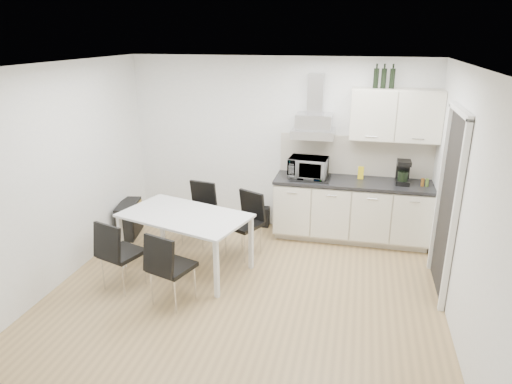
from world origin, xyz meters
TOP-DOWN VIEW (x-y plane):
  - ground at (0.00, 0.00)m, footprint 4.50×4.50m
  - wall_back at (0.00, 2.00)m, footprint 4.50×0.10m
  - wall_front at (0.00, -2.00)m, footprint 4.50×0.10m
  - wall_left at (-2.25, 0.00)m, footprint 0.10×4.00m
  - wall_right at (2.25, 0.00)m, footprint 0.10×4.00m
  - ceiling at (0.00, 0.00)m, footprint 4.50×4.50m
  - doorway at (2.21, 0.55)m, footprint 0.08×1.04m
  - kitchenette at (1.18, 1.73)m, footprint 2.22×0.64m
  - dining_table at (-0.88, 0.34)m, footprint 1.76×1.30m
  - chair_far_left at (-1.00, 1.11)m, footprint 0.52×0.57m
  - chair_far_right at (-0.26, 0.86)m, footprint 0.61×0.64m
  - chair_near_left at (-1.44, -0.27)m, footprint 0.57×0.61m
  - chair_near_right at (-0.73, -0.45)m, footprint 0.57×0.61m
  - guitar_amp at (-2.10, 1.13)m, footprint 0.38×0.65m
  - floor_speaker at (-0.20, 1.90)m, footprint 0.19×0.17m

SIDE VIEW (x-z plane):
  - ground at x=0.00m, z-range 0.00..0.00m
  - floor_speaker at x=-0.20m, z-range 0.00..0.31m
  - guitar_amp at x=-2.10m, z-range 0.00..0.51m
  - chair_far_left at x=-1.00m, z-range 0.00..0.88m
  - chair_far_right at x=-0.26m, z-range 0.00..0.88m
  - chair_near_left at x=-1.44m, z-range 0.00..0.88m
  - chair_near_right at x=-0.73m, z-range 0.00..0.88m
  - dining_table at x=-0.88m, z-range 0.31..1.06m
  - kitchenette at x=1.18m, z-range -0.43..2.09m
  - doorway at x=2.21m, z-range 0.00..2.10m
  - wall_back at x=0.00m, z-range 0.00..2.60m
  - wall_front at x=0.00m, z-range 0.00..2.60m
  - wall_left at x=-2.25m, z-range 0.00..2.60m
  - wall_right at x=2.25m, z-range 0.00..2.60m
  - ceiling at x=0.00m, z-range 2.60..2.60m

